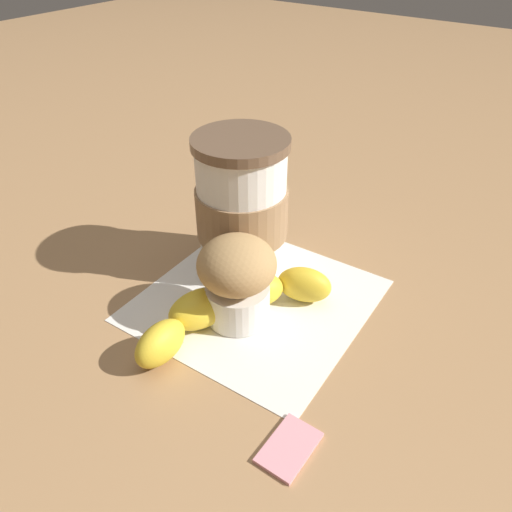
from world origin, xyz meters
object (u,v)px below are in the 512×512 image
muffin (239,278)px  coffee_cup (242,207)px  sugar_packet (289,446)px  banana (231,304)px

muffin → coffee_cup: bearing=124.8°
coffee_cup → muffin: (0.05, -0.07, -0.03)m
coffee_cup → sugar_packet: (0.17, -0.17, -0.07)m
coffee_cup → banana: coffee_cup is taller
coffee_cup → banana: 0.11m
banana → sugar_packet: 0.15m
coffee_cup → banana: (0.04, -0.08, -0.05)m
muffin → sugar_packet: muffin is taller
coffee_cup → sugar_packet: coffee_cup is taller
coffee_cup → muffin: size_ratio=1.68×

